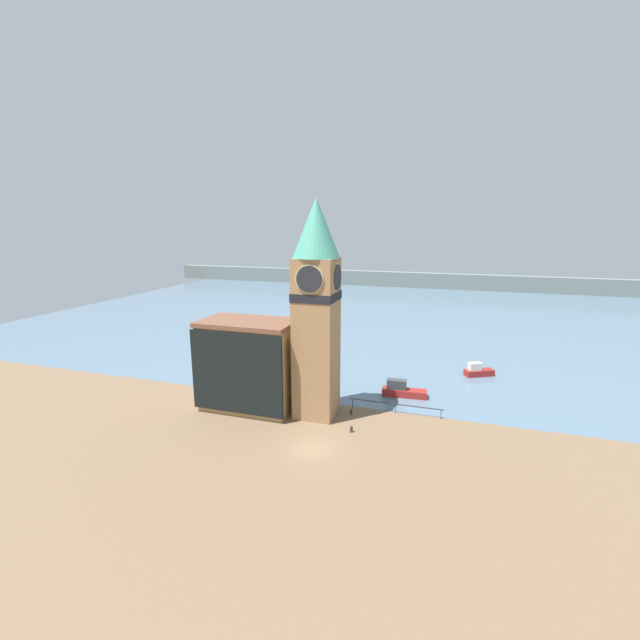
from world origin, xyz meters
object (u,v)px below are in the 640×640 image
at_px(boat_near, 402,390).
at_px(mooring_bollard_far, 351,429).
at_px(pier_building, 249,364).
at_px(clock_tower, 316,305).
at_px(mooring_bollard_near, 351,411).
at_px(boat_far, 478,371).

relative_size(boat_near, mooring_bollard_far, 7.82).
xyz_separation_m(pier_building, boat_near, (16.51, 8.58, -4.44)).
distance_m(clock_tower, mooring_bollard_far, 13.35).
xyz_separation_m(clock_tower, pier_building, (-8.00, -0.49, -7.32)).
bearing_deg(boat_near, clock_tower, -140.61).
bearing_deg(pier_building, clock_tower, 3.49).
distance_m(boat_near, mooring_bollard_near, 8.42).
bearing_deg(pier_building, mooring_bollard_near, 8.04).
bearing_deg(mooring_bollard_far, boat_near, 71.20).
relative_size(clock_tower, mooring_bollard_near, 36.65).
distance_m(boat_near, mooring_bollard_far, 11.72).
bearing_deg(mooring_bollard_far, boat_far, 58.95).
relative_size(boat_far, mooring_bollard_near, 6.56).
bearing_deg(clock_tower, pier_building, -176.51).
bearing_deg(mooring_bollard_near, boat_near, 55.34).
distance_m(mooring_bollard_near, mooring_bollard_far, 4.29).
bearing_deg(pier_building, boat_near, 27.46).
distance_m(pier_building, mooring_bollard_near, 12.79).
xyz_separation_m(clock_tower, mooring_bollard_far, (4.73, -3.00, -12.12)).
bearing_deg(pier_building, boat_far, 36.60).
height_order(clock_tower, boat_far, clock_tower).
bearing_deg(clock_tower, boat_near, 43.57).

